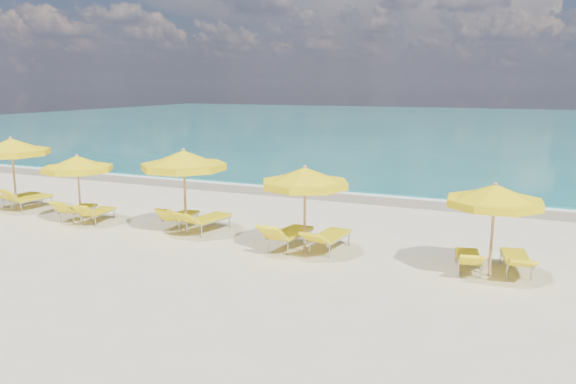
% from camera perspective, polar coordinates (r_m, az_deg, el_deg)
% --- Properties ---
extents(ground_plane, '(120.00, 120.00, 0.00)m').
position_cam_1_polar(ground_plane, '(15.44, -2.22, -5.36)').
color(ground_plane, beige).
extents(ocean, '(120.00, 80.00, 0.30)m').
position_cam_1_polar(ocean, '(61.84, 17.46, 6.49)').
color(ocean, '#126865').
rests_on(ocean, ground).
extents(wet_sand_band, '(120.00, 2.60, 0.01)m').
position_cam_1_polar(wet_sand_band, '(22.15, 6.06, -0.37)').
color(wet_sand_band, tan).
rests_on(wet_sand_band, ground).
extents(foam_line, '(120.00, 1.20, 0.03)m').
position_cam_1_polar(foam_line, '(22.90, 6.66, -0.00)').
color(foam_line, white).
rests_on(foam_line, ground).
extents(whitecap_near, '(14.00, 0.36, 0.05)m').
position_cam_1_polar(whitecap_near, '(33.08, 1.11, 3.46)').
color(whitecap_near, white).
rests_on(whitecap_near, ground).
extents(whitecap_far, '(18.00, 0.30, 0.05)m').
position_cam_1_polar(whitecap_far, '(37.64, 25.65, 3.30)').
color(whitecap_far, white).
rests_on(whitecap_far, ground).
extents(umbrella_1, '(2.98, 2.98, 2.55)m').
position_cam_1_polar(umbrella_1, '(21.49, -26.29, 4.07)').
color(umbrella_1, tan).
rests_on(umbrella_1, ground).
extents(umbrella_2, '(2.44, 2.44, 2.19)m').
position_cam_1_polar(umbrella_2, '(18.63, -20.62, 2.65)').
color(umbrella_2, tan).
rests_on(umbrella_2, ground).
extents(umbrella_3, '(3.19, 3.19, 2.51)m').
position_cam_1_polar(umbrella_3, '(16.47, -10.55, 3.11)').
color(umbrella_3, tan).
rests_on(umbrella_3, ground).
extents(umbrella_4, '(2.40, 2.40, 2.31)m').
position_cam_1_polar(umbrella_4, '(14.26, 1.73, 1.40)').
color(umbrella_4, tan).
rests_on(umbrella_4, ground).
extents(umbrella_5, '(2.73, 2.73, 2.19)m').
position_cam_1_polar(umbrella_5, '(13.32, 20.26, -0.40)').
color(umbrella_5, tan).
rests_on(umbrella_5, ground).
extents(lounger_1_left, '(0.63, 1.75, 0.63)m').
position_cam_1_polar(lounger_1_left, '(22.40, -25.55, -0.75)').
color(lounger_1_left, '#A5A8AD').
rests_on(lounger_1_left, ground).
extents(lounger_1_right, '(0.81, 1.80, 0.87)m').
position_cam_1_polar(lounger_1_right, '(21.66, -24.68, -0.98)').
color(lounger_1_right, '#A5A8AD').
rests_on(lounger_1_right, ground).
extents(lounger_2_left, '(0.71, 1.71, 0.79)m').
position_cam_1_polar(lounger_2_left, '(19.43, -20.60, -2.00)').
color(lounger_2_left, '#A5A8AD').
rests_on(lounger_2_left, ground).
extents(lounger_2_right, '(0.77, 1.65, 0.75)m').
position_cam_1_polar(lounger_2_right, '(18.81, -18.78, -2.32)').
color(lounger_2_right, '#A5A8AD').
rests_on(lounger_2_right, ground).
extents(lounger_3_left, '(0.70, 1.76, 0.81)m').
position_cam_1_polar(lounger_3_left, '(17.46, -10.87, -2.88)').
color(lounger_3_left, '#A5A8AD').
rests_on(lounger_3_left, ground).
extents(lounger_3_right, '(0.96, 2.01, 0.81)m').
position_cam_1_polar(lounger_3_right, '(16.86, -8.17, -3.23)').
color(lounger_3_right, '#A5A8AD').
rests_on(lounger_3_right, ground).
extents(lounger_4_left, '(0.86, 2.05, 0.90)m').
position_cam_1_polar(lounger_4_left, '(15.02, 0.12, -4.84)').
color(lounger_4_left, '#A5A8AD').
rests_on(lounger_4_left, ground).
extents(lounger_4_right, '(0.82, 2.00, 0.77)m').
position_cam_1_polar(lounger_4_right, '(14.86, 4.18, -5.10)').
color(lounger_4_right, '#A5A8AD').
rests_on(lounger_4_right, ground).
extents(lounger_5_left, '(0.82, 1.72, 0.69)m').
position_cam_1_polar(lounger_5_left, '(13.94, 17.81, -6.85)').
color(lounger_5_left, '#A5A8AD').
rests_on(lounger_5_left, ground).
extents(lounger_5_right, '(0.85, 1.86, 0.65)m').
position_cam_1_polar(lounger_5_right, '(14.19, 22.13, -6.79)').
color(lounger_5_right, '#A5A8AD').
rests_on(lounger_5_right, ground).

